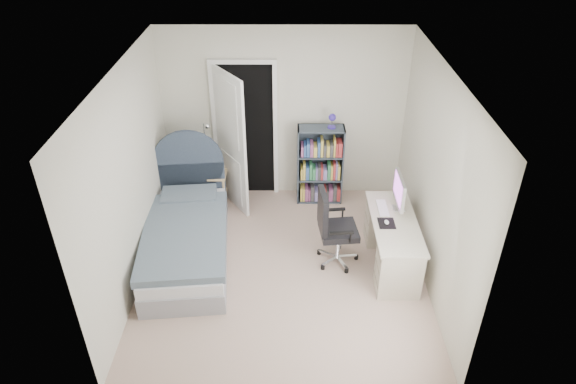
{
  "coord_description": "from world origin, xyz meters",
  "views": [
    {
      "loc": [
        0.08,
        -4.87,
        4.2
      ],
      "look_at": [
        0.06,
        0.1,
        1.05
      ],
      "focal_mm": 32.0,
      "sensor_mm": 36.0,
      "label": 1
    }
  ],
  "objects_px": {
    "floor_lamp": "(209,171)",
    "office_chair": "(332,225)",
    "desk": "(392,240)",
    "bed": "(187,235)",
    "bookcase": "(321,168)",
    "nightstand": "(211,179)"
  },
  "relations": [
    {
      "from": "bed",
      "to": "floor_lamp",
      "type": "bearing_deg",
      "value": 83.69
    },
    {
      "from": "bookcase",
      "to": "office_chair",
      "type": "height_order",
      "value": "bookcase"
    },
    {
      "from": "floor_lamp",
      "to": "office_chair",
      "type": "relative_size",
      "value": 1.26
    },
    {
      "from": "floor_lamp",
      "to": "nightstand",
      "type": "bearing_deg",
      "value": -65.4
    },
    {
      "from": "bed",
      "to": "desk",
      "type": "relative_size",
      "value": 1.63
    },
    {
      "from": "floor_lamp",
      "to": "bed",
      "type": "bearing_deg",
      "value": -96.31
    },
    {
      "from": "bed",
      "to": "bookcase",
      "type": "height_order",
      "value": "bookcase"
    },
    {
      "from": "bookcase",
      "to": "bed",
      "type": "bearing_deg",
      "value": -143.48
    },
    {
      "from": "nightstand",
      "to": "desk",
      "type": "xyz_separation_m",
      "value": [
        2.38,
        -1.33,
        -0.06
      ]
    },
    {
      "from": "nightstand",
      "to": "office_chair",
      "type": "xyz_separation_m",
      "value": [
        1.64,
        -1.29,
        0.14
      ]
    },
    {
      "from": "floor_lamp",
      "to": "bookcase",
      "type": "distance_m",
      "value": 1.6
    },
    {
      "from": "nightstand",
      "to": "desk",
      "type": "relative_size",
      "value": 0.48
    },
    {
      "from": "office_chair",
      "to": "bookcase",
      "type": "bearing_deg",
      "value": 92.63
    },
    {
      "from": "floor_lamp",
      "to": "bookcase",
      "type": "relative_size",
      "value": 0.92
    },
    {
      "from": "nightstand",
      "to": "bookcase",
      "type": "height_order",
      "value": "bookcase"
    },
    {
      "from": "bed",
      "to": "bookcase",
      "type": "bearing_deg",
      "value": 36.52
    },
    {
      "from": "nightstand",
      "to": "bookcase",
      "type": "bearing_deg",
      "value": 4.78
    },
    {
      "from": "floor_lamp",
      "to": "office_chair",
      "type": "xyz_separation_m",
      "value": [
        1.67,
        -1.35,
        0.04
      ]
    },
    {
      "from": "bookcase",
      "to": "desk",
      "type": "height_order",
      "value": "bookcase"
    },
    {
      "from": "bed",
      "to": "desk",
      "type": "height_order",
      "value": "bed"
    },
    {
      "from": "nightstand",
      "to": "floor_lamp",
      "type": "distance_m",
      "value": 0.12
    },
    {
      "from": "desk",
      "to": "office_chair",
      "type": "height_order",
      "value": "desk"
    }
  ]
}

